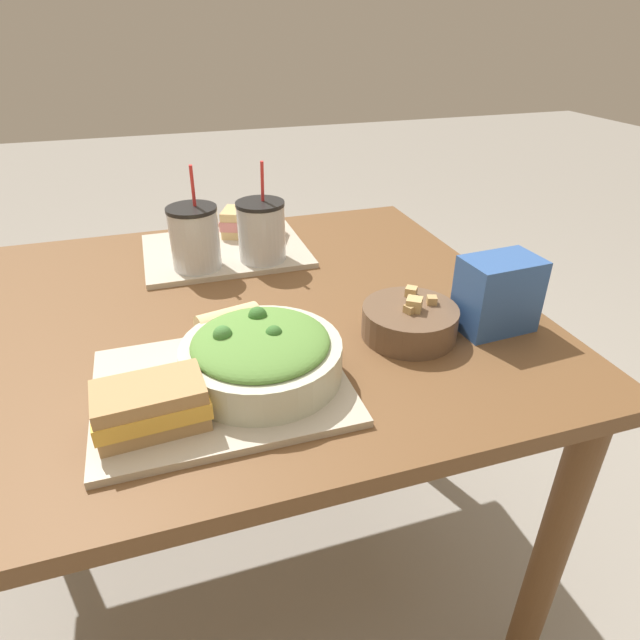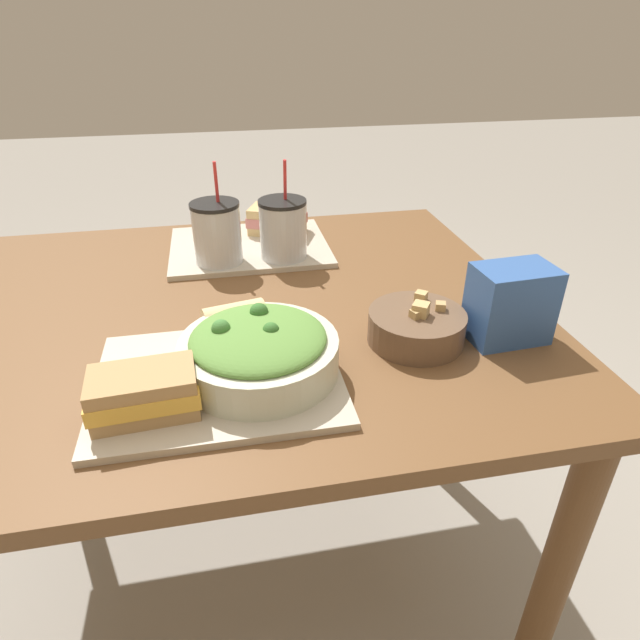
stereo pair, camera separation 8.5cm
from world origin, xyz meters
The scene contains 12 objects.
ground_plane centered at (0.00, 0.00, 0.00)m, with size 12.00×12.00×0.00m, color gray.
dining_table centered at (0.00, 0.00, 0.67)m, with size 1.17×0.96×0.77m.
tray_near centered at (-0.02, -0.25, 0.78)m, with size 0.37×0.29×0.01m.
tray_far centered at (0.06, 0.28, 0.78)m, with size 0.37×0.29×0.01m.
salad_bowl centered at (0.04, -0.24, 0.83)m, with size 0.24×0.24×0.09m.
soup_bowl centered at (0.31, -0.19, 0.80)m, with size 0.16×0.16×0.08m.
sandwich_near centered at (-0.12, -0.31, 0.82)m, with size 0.15×0.10×0.06m.
baguette_near centered at (0.01, -0.13, 0.82)m, with size 0.11×0.08×0.06m.
sandwich_far centered at (0.14, 0.34, 0.82)m, with size 0.16×0.13×0.06m.
drink_cup_dark centered at (-0.01, 0.19, 0.85)m, with size 0.10×0.10×0.22m.
drink_cup_red centered at (0.13, 0.19, 0.85)m, with size 0.10×0.10×0.22m.
chip_bag centered at (0.47, -0.21, 0.84)m, with size 0.14×0.09×0.13m.
Camera 2 is at (0.00, -0.92, 1.26)m, focal length 30.00 mm.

